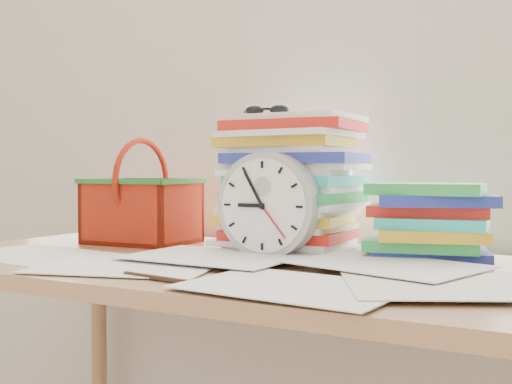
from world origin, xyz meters
The scene contains 9 objects.
curtain centered at (0.00, 1.98, 1.30)m, with size 2.40×0.01×2.50m, color silver.
desk centered at (0.00, 1.60, 0.68)m, with size 1.40×0.70×0.75m.
paper_stack centered at (0.03, 1.80, 0.90)m, with size 0.31×0.26×0.31m, color white, non-canonical shape.
clock centered at (0.04, 1.67, 0.86)m, with size 0.22×0.22×0.04m, color #A2A2A2.
sunglasses centered at (-0.02, 1.77, 1.07)m, with size 0.12×0.10×0.03m, color black, non-canonical shape.
book_stack centered at (0.35, 1.78, 0.83)m, with size 0.27×0.20×0.16m, color white, non-canonical shape.
basket centered at (-0.36, 1.75, 0.88)m, with size 0.26×0.20×0.26m, color red, non-canonical shape.
pen centered at (0.00, 1.33, 0.75)m, with size 0.01×0.01×0.14m, color black.
scattered_papers centered at (0.00, 1.60, 0.76)m, with size 1.26×0.42×0.02m, color white, non-canonical shape.
Camera 1 is at (0.67, 0.48, 0.94)m, focal length 45.00 mm.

